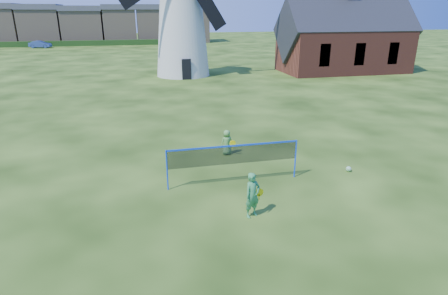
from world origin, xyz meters
TOP-DOWN VIEW (x-y plane):
  - ground at (0.00, 0.00)m, footprint 220.00×220.00m
  - windmill at (1.96, 26.67)m, footprint 11.81×5.35m
  - chapel at (19.18, 25.42)m, footprint 13.72×6.65m
  - badminton_net at (0.58, 0.55)m, footprint 5.05×0.05m
  - player_girl at (0.55, -1.98)m, footprint 0.74×0.54m
  - player_boy at (1.05, 3.60)m, footprint 0.68×0.48m
  - play_ball at (5.48, 0.55)m, footprint 0.22×0.22m
  - terraced_houses at (-19.66, 72.00)m, footprint 65.06×8.40m
  - hedge at (-22.00, 66.00)m, footprint 62.00×0.80m
  - car_right at (-19.33, 63.43)m, footprint 3.99×2.05m

SIDE VIEW (x-z plane):
  - ground at x=0.00m, z-range 0.00..0.00m
  - play_ball at x=5.48m, z-range 0.00..0.22m
  - hedge at x=-22.00m, z-range 0.00..1.00m
  - player_boy at x=1.05m, z-range 0.00..1.16m
  - car_right at x=-19.33m, z-range 0.00..1.25m
  - player_girl at x=0.55m, z-range 0.00..1.50m
  - badminton_net at x=0.58m, z-range 0.36..1.91m
  - chapel at x=19.18m, z-range -2.54..9.06m
  - terraced_houses at x=-19.66m, z-range -0.27..8.11m
  - windmill at x=1.96m, z-range -2.49..13.75m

